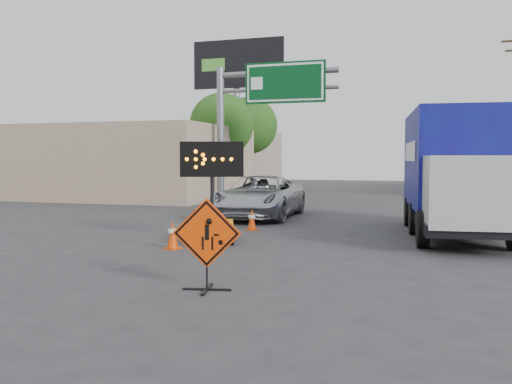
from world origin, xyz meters
The scene contains 15 objects.
ground centered at (0.00, 0.00, 0.00)m, with size 100.00×100.00×0.00m, color #2D2D30.
storefront_left_near centered at (-14.00, 20.00, 2.00)m, with size 14.00×10.00×4.00m, color tan.
storefront_left_far centered at (-15.00, 34.00, 2.20)m, with size 12.00×10.00×4.40m, color gray.
highway_gantry centered at (-4.43, 17.96, 5.07)m, with size 6.18×0.38×6.90m.
billboard centered at (-8.35, 25.87, 7.35)m, with size 6.10×0.54×9.85m.
tree_left_near centered at (-8.00, 22.00, 4.16)m, with size 3.71×3.71×6.03m.
tree_left_far centered at (-9.00, 30.00, 4.60)m, with size 4.10×4.10×6.66m.
construction_sign centered at (0.41, -0.31, 0.82)m, with size 1.15×0.82×1.55m.
arrow_board centered at (-1.66, 5.00, 0.60)m, with size 1.71×2.14×2.66m.
pickup_truck centered at (-2.33, 11.34, 0.78)m, with size 2.60×5.65×1.57m, color #B2B5B9.
box_truck centered at (4.50, 8.23, 1.62)m, with size 3.08×7.76×3.58m.
cone_a centered at (-2.11, 3.52, 0.35)m, with size 0.46×0.46×0.70m.
cone_b centered at (-2.28, 5.62, 0.32)m, with size 0.38×0.38×0.64m.
cone_c centered at (-1.43, 7.65, 0.33)m, with size 0.39×0.39×0.66m.
cone_d centered at (-2.88, 9.29, 0.38)m, with size 0.49×0.49×0.77m.
Camera 1 is at (4.07, -9.03, 2.20)m, focal length 40.00 mm.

